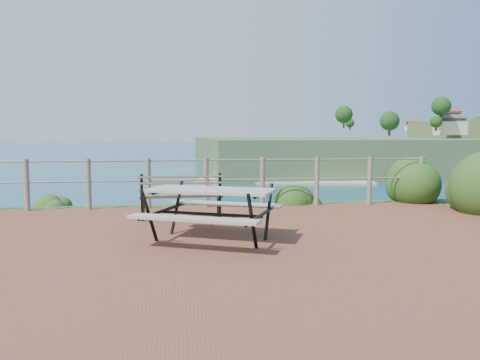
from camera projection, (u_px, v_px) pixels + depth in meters
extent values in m
cube|color=brown|center=(221.00, 247.00, 6.17)|extent=(10.00, 7.00, 0.12)
plane|color=#14617D|center=(180.00, 138.00, 203.56)|extent=(1200.00, 1200.00, 0.00)
cylinder|color=#6B5B4C|center=(27.00, 185.00, 8.98)|extent=(0.10, 0.10, 1.00)
cylinder|color=#6B5B4C|center=(89.00, 184.00, 9.13)|extent=(0.10, 0.10, 1.00)
cylinder|color=#6B5B4C|center=(148.00, 183.00, 9.27)|extent=(0.10, 0.10, 1.00)
cylinder|color=#6B5B4C|center=(206.00, 183.00, 9.42)|extent=(0.10, 0.10, 1.00)
cylinder|color=#6B5B4C|center=(262.00, 182.00, 9.57)|extent=(0.10, 0.10, 1.00)
cylinder|color=#6B5B4C|center=(317.00, 181.00, 9.72)|extent=(0.10, 0.10, 1.00)
cylinder|color=#6B5B4C|center=(370.00, 180.00, 9.87)|extent=(0.10, 0.10, 1.00)
cylinder|color=#6B5B4C|center=(421.00, 180.00, 10.02)|extent=(0.10, 0.10, 1.00)
cylinder|color=slate|center=(206.00, 160.00, 9.38)|extent=(9.40, 0.04, 0.04)
cylinder|color=slate|center=(206.00, 180.00, 9.42)|extent=(9.40, 0.04, 0.04)
cube|color=#3E582C|center=(464.00, 150.00, 232.05)|extent=(260.00, 180.00, 12.00)
cube|color=gray|center=(211.00, 190.00, 6.41)|extent=(1.84, 1.34, 0.04)
cube|color=gray|center=(211.00, 211.00, 6.44)|extent=(1.66, 0.92, 0.04)
cube|color=gray|center=(211.00, 211.00, 6.44)|extent=(1.66, 0.92, 0.04)
cylinder|color=black|center=(211.00, 214.00, 6.44)|extent=(1.36, 0.64, 0.04)
cube|color=brown|center=(181.00, 196.00, 8.15)|extent=(1.43, 0.37, 0.03)
cube|color=brown|center=(181.00, 182.00, 8.13)|extent=(1.43, 0.12, 0.33)
cube|color=black|center=(181.00, 207.00, 8.17)|extent=(0.05, 0.05, 0.39)
cube|color=black|center=(181.00, 207.00, 8.17)|extent=(0.05, 0.05, 0.39)
cube|color=black|center=(181.00, 207.00, 8.17)|extent=(0.05, 0.05, 0.39)
cube|color=black|center=(181.00, 207.00, 8.17)|extent=(0.05, 0.05, 0.39)
ellipsoid|color=#1F3E13|center=(409.00, 202.00, 10.35)|extent=(1.20, 1.20, 1.71)
ellipsoid|color=#27481B|center=(50.00, 205.00, 9.88)|extent=(0.70, 0.70, 0.41)
ellipsoid|color=#1F3E13|center=(296.00, 202.00, 10.31)|extent=(0.83, 0.83, 0.60)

